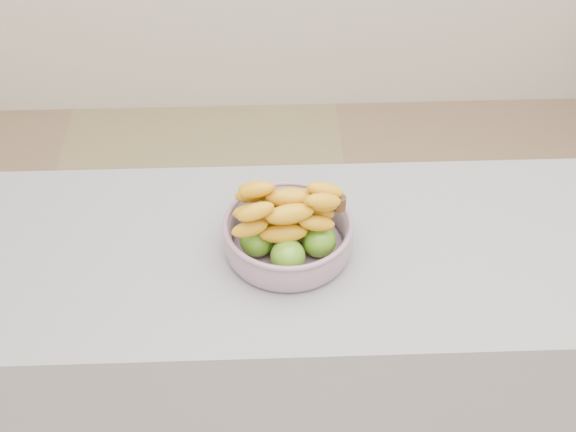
# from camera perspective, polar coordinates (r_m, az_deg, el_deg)

# --- Properties ---
(counter) EXTENTS (2.00, 0.60, 0.90)m
(counter) POSITION_cam_1_polar(r_m,az_deg,el_deg) (2.14, 8.07, -10.78)
(counter) COLOR gray
(counter) RESTS_ON ground
(fruit_bowl) EXTENTS (0.28, 0.28, 0.17)m
(fruit_bowl) POSITION_cam_1_polar(r_m,az_deg,el_deg) (1.74, -0.01, -1.08)
(fruit_bowl) COLOR #97A2B5
(fruit_bowl) RESTS_ON counter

